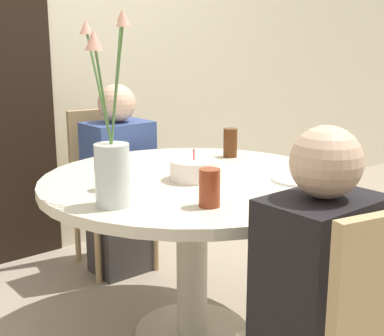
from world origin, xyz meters
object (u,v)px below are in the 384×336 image
Objects in this scene: chair_right_flank at (109,180)px; person_woman at (119,187)px; person_guest at (317,315)px; birthday_cake at (194,170)px; flower_vase at (111,154)px; drink_glass_0 at (210,188)px; side_plate at (299,180)px; drink_glass_1 at (113,172)px; drink_glass_2 at (230,143)px.

chair_right_flank is 0.16m from person_woman.
person_woman and person_guest have the same top height.
birthday_cake is 0.30× the size of flower_vase.
drink_glass_0 is 1.21m from person_woman.
person_guest is (-0.16, -0.74, -0.27)m from birthday_cake.
chair_right_flank is at bearing 80.02° from person_woman.
birthday_cake is at bearing 11.70° from flower_vase.
person_woman is at bearing 73.04° from drink_glass_0.
side_plate is 1.63× the size of drink_glass_0.
flower_vase is 0.62× the size of person_woman.
chair_right_flank reaches higher than drink_glass_1.
birthday_cake is at bearing -100.72° from person_woman.
chair_right_flank is at bearing 78.80° from person_guest.
drink_glass_2 is at bearing 59.41° from person_guest.
side_plate is 1.53× the size of drink_glass_2.
chair_right_flank is at bearing 73.88° from drink_glass_0.
drink_glass_2 is at bearing 41.27° from drink_glass_0.
person_guest is at bearing -91.22° from chair_right_flank.
chair_right_flank is 4.20× the size of side_plate.
drink_glass_1 is (-0.63, 0.37, 0.06)m from side_plate.
drink_glass_0 is (-0.50, -0.02, 0.06)m from side_plate.
drink_glass_1 is (-0.13, 0.39, 0.00)m from drink_glass_0.
side_plate is at bearing -74.15° from chair_right_flank.
drink_glass_2 is 0.71m from person_woman.
person_woman reaches higher than drink_glass_1.
birthday_cake is 0.18× the size of person_guest.
person_woman is (0.34, 1.12, -0.29)m from drink_glass_0.
person_woman reaches higher than drink_glass_2.
side_plate is at bearing -14.45° from flower_vase.
drink_glass_2 is at bearing -66.38° from person_woman.
drink_glass_1 is at bearing -169.47° from drink_glass_2.
flower_vase is 3.08× the size of side_plate.
drink_glass_0 is at bearing -96.14° from chair_right_flank.
drink_glass_0 is 0.94× the size of drink_glass_2.
flower_vase is 0.23m from drink_glass_1.
drink_glass_0 is 0.12× the size of person_woman.
birthday_cake is at bearing -14.79° from drink_glass_1.
person_guest is at bearing -86.20° from drink_glass_0.
drink_glass_0 is at bearing 93.80° from person_guest.
person_guest is (-0.34, -1.72, -0.00)m from chair_right_flank.
person_guest is (-0.57, -0.97, -0.30)m from drink_glass_2.
drink_glass_1 is 0.13× the size of person_guest.
side_plate is at bearing 44.69° from person_guest.
person_guest is (-0.47, -0.46, -0.23)m from side_plate.
drink_glass_1 is 0.92m from person_woman.
drink_glass_1 is at bearing 149.93° from side_plate.
person_guest is (0.16, -0.83, -0.30)m from drink_glass_1.
person_guest is at bearing -67.27° from flower_vase.
side_plate is (0.31, -0.28, -0.04)m from birthday_cake.
person_woman is at bearing 78.68° from person_guest.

